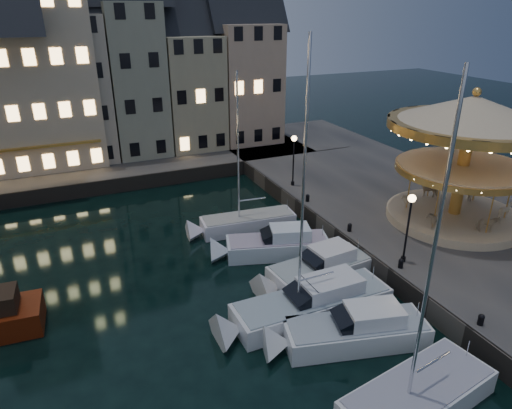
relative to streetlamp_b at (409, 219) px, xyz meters
name	(u,v)px	position (x,y,z in m)	size (l,w,h in m)	color
ground	(301,321)	(-7.20, -1.00, -4.02)	(160.00, 160.00, 0.00)	black
quay_east	(429,218)	(6.80, 5.00, -3.37)	(16.00, 56.00, 1.30)	#474442
quay_north	(86,168)	(-15.20, 27.00, -3.37)	(44.00, 12.00, 1.30)	#474442
quaywall_e	(337,238)	(-1.20, 5.00, -3.37)	(0.15, 44.00, 1.30)	#47423A
quaywall_n	(116,186)	(-13.20, 21.00, -3.37)	(48.00, 0.15, 1.30)	#47423A
streetlamp_b	(409,219)	(0.00, 0.00, 0.00)	(0.44, 0.44, 4.17)	black
streetlamp_c	(294,153)	(0.00, 13.50, 0.00)	(0.44, 0.44, 4.17)	black
streetlamp_d	(462,159)	(11.30, 7.00, 0.00)	(0.44, 0.44, 4.17)	black
bollard_a	(481,319)	(-0.60, -6.00, -2.41)	(0.30, 0.30, 0.57)	black
bollard_b	(401,263)	(-0.60, -0.50, -2.41)	(0.30, 0.30, 0.57)	black
bollard_c	(350,227)	(-0.60, 4.50, -2.41)	(0.30, 0.30, 0.57)	black
bollard_d	(308,198)	(-0.60, 10.00, -2.41)	(0.30, 0.30, 0.57)	black
townhouse_nc	(70,78)	(-15.20, 29.00, 4.76)	(6.82, 8.00, 14.80)	#A99D88
townhouse_nd	(133,70)	(-9.45, 29.00, 5.26)	(5.50, 8.00, 15.80)	gray
townhouse_ne	(189,82)	(-4.00, 29.00, 3.76)	(6.16, 8.00, 12.80)	tan
townhouse_nf	(243,74)	(2.05, 29.00, 4.26)	(6.82, 8.00, 13.80)	tan
motorboat_a	(408,403)	(-6.21, -7.76, -3.48)	(7.85, 3.70, 13.01)	silver
motorboat_b	(347,333)	(-6.04, -3.33, -3.38)	(7.88, 3.99, 2.15)	silver
motorboat_c	(306,306)	(-6.81, -0.72, -3.34)	(9.51, 2.59, 12.67)	silver
motorboat_d	(315,271)	(-4.64, 2.03, -3.38)	(7.35, 3.02, 2.15)	silver
motorboat_e	(271,246)	(-5.65, 5.82, -3.38)	(7.60, 4.13, 2.15)	silver
motorboat_f	(240,224)	(-6.16, 9.85, -3.49)	(7.82, 2.64, 10.33)	white
carousel	(469,136)	(6.95, 3.04, 3.22)	(10.29, 10.29, 9.01)	tan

